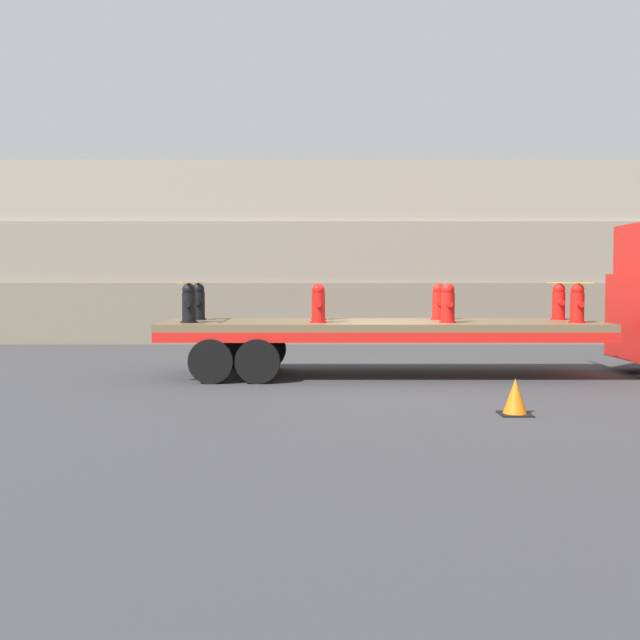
% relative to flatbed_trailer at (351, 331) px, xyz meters
% --- Properties ---
extents(ground_plane, '(120.00, 120.00, 0.00)m').
position_rel_flatbed_trailer_xyz_m(ground_plane, '(0.57, 0.00, -0.94)').
color(ground_plane, '#38383A').
extents(rock_cliff, '(60.00, 3.30, 5.86)m').
position_rel_flatbed_trailer_xyz_m(rock_cliff, '(0.57, 9.12, 1.98)').
color(rock_cliff, '#706656').
rests_on(rock_cliff, ground_plane).
extents(flatbed_trailer, '(9.11, 2.66, 1.16)m').
position_rel_flatbed_trailer_xyz_m(flatbed_trailer, '(0.00, 0.00, 0.00)').
color(flatbed_trailer, brown).
rests_on(flatbed_trailer, ground_plane).
extents(fire_hydrant_black_near_0, '(0.35, 0.49, 0.80)m').
position_rel_flatbed_trailer_xyz_m(fire_hydrant_black_near_0, '(-3.38, -0.56, 0.60)').
color(fire_hydrant_black_near_0, black).
rests_on(fire_hydrant_black_near_0, flatbed_trailer).
extents(fire_hydrant_black_far_0, '(0.35, 0.49, 0.80)m').
position_rel_flatbed_trailer_xyz_m(fire_hydrant_black_far_0, '(-3.38, 0.56, 0.60)').
color(fire_hydrant_black_far_0, black).
rests_on(fire_hydrant_black_far_0, flatbed_trailer).
extents(fire_hydrant_red_near_1, '(0.35, 0.49, 0.80)m').
position_rel_flatbed_trailer_xyz_m(fire_hydrant_red_near_1, '(-0.75, -0.56, 0.60)').
color(fire_hydrant_red_near_1, red).
rests_on(fire_hydrant_red_near_1, flatbed_trailer).
extents(fire_hydrant_red_far_1, '(0.35, 0.49, 0.80)m').
position_rel_flatbed_trailer_xyz_m(fire_hydrant_red_far_1, '(-0.75, 0.56, 0.60)').
color(fire_hydrant_red_far_1, red).
rests_on(fire_hydrant_red_far_1, flatbed_trailer).
extents(fire_hydrant_red_near_2, '(0.35, 0.49, 0.80)m').
position_rel_flatbed_trailer_xyz_m(fire_hydrant_red_near_2, '(1.89, -0.56, 0.60)').
color(fire_hydrant_red_near_2, red).
rests_on(fire_hydrant_red_near_2, flatbed_trailer).
extents(fire_hydrant_red_far_2, '(0.35, 0.49, 0.80)m').
position_rel_flatbed_trailer_xyz_m(fire_hydrant_red_far_2, '(1.89, 0.56, 0.60)').
color(fire_hydrant_red_far_2, red).
rests_on(fire_hydrant_red_far_2, flatbed_trailer).
extents(fire_hydrant_red_near_3, '(0.35, 0.49, 0.80)m').
position_rel_flatbed_trailer_xyz_m(fire_hydrant_red_near_3, '(4.53, -0.56, 0.60)').
color(fire_hydrant_red_near_3, red).
rests_on(fire_hydrant_red_near_3, flatbed_trailer).
extents(fire_hydrant_red_far_3, '(0.35, 0.49, 0.80)m').
position_rel_flatbed_trailer_xyz_m(fire_hydrant_red_far_3, '(4.53, 0.56, 0.60)').
color(fire_hydrant_red_far_3, red).
rests_on(fire_hydrant_red_far_3, flatbed_trailer).
extents(cargo_strap_rear, '(0.05, 2.77, 0.01)m').
position_rel_flatbed_trailer_xyz_m(cargo_strap_rear, '(-3.38, 0.00, 1.02)').
color(cargo_strap_rear, yellow).
rests_on(cargo_strap_rear, fire_hydrant_black_near_0).
extents(cargo_strap_middle, '(0.05, 2.77, 0.01)m').
position_rel_flatbed_trailer_xyz_m(cargo_strap_middle, '(4.53, 0.00, 1.02)').
color(cargo_strap_middle, yellow).
rests_on(cargo_strap_middle, fire_hydrant_red_near_3).
extents(traffic_cone, '(0.46, 0.46, 0.55)m').
position_rel_flatbed_trailer_xyz_m(traffic_cone, '(2.21, -4.49, -0.68)').
color(traffic_cone, black).
rests_on(traffic_cone, ground_plane).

